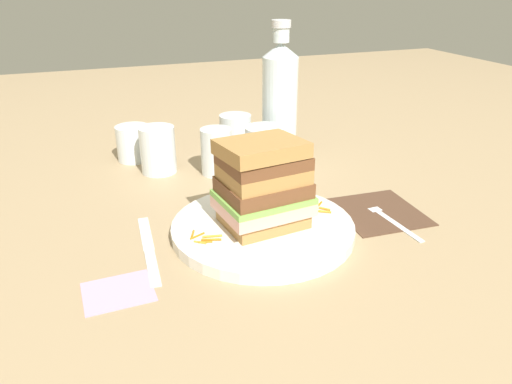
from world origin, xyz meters
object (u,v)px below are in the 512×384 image
object	(u,v)px
sandwich	(263,185)
empty_tumbler_1	(133,143)
water_bottle	(280,98)
main_plate	(263,228)
knife	(149,250)
napkin_dark	(378,211)
empty_tumbler_2	(235,134)
napkin_pink	(118,291)
empty_tumbler_0	(158,150)
fork	(386,215)
juice_glass	(265,151)
empty_tumbler_3	(216,151)

from	to	relation	value
sandwich	empty_tumbler_1	world-z (taller)	sandwich
water_bottle	empty_tumbler_1	xyz separation A→B (m)	(-0.30, 0.08, -0.09)
main_plate	knife	size ratio (longest dim) A/B	1.40
napkin_dark	empty_tumbler_2	size ratio (longest dim) A/B	1.68
napkin_dark	napkin_pink	world-z (taller)	same
water_bottle	empty_tumbler_0	size ratio (longest dim) A/B	3.03
napkin_dark	fork	distance (m)	0.02
knife	juice_glass	xyz separation A→B (m)	(0.27, 0.23, 0.04)
napkin_dark	knife	world-z (taller)	same
sandwich	empty_tumbler_2	bearing A→B (deg)	77.93
fork	empty_tumbler_2	distance (m)	0.41
water_bottle	empty_tumbler_0	world-z (taller)	water_bottle
sandwich	water_bottle	size ratio (longest dim) A/B	0.50
main_plate	empty_tumbler_3	xyz separation A→B (m)	(0.00, 0.26, 0.04)
empty_tumbler_0	sandwich	bearing A→B (deg)	-71.85
sandwich	fork	bearing A→B (deg)	-6.27
napkin_pink	water_bottle	bearing A→B (deg)	45.54
fork	empty_tumbler_2	size ratio (longest dim) A/B	1.93
knife	empty_tumbler_3	world-z (taller)	empty_tumbler_3
napkin_dark	empty_tumbler_0	bearing A→B (deg)	134.91
napkin_pink	empty_tumbler_1	bearing A→B (deg)	79.54
fork	water_bottle	size ratio (longest dim) A/B	0.59
napkin_dark	empty_tumbler_0	distance (m)	0.44
main_plate	empty_tumbler_0	bearing A→B (deg)	108.27
juice_glass	knife	bearing A→B (deg)	-139.36
fork	empty_tumbler_0	size ratio (longest dim) A/B	1.79
sandwich	napkin_pink	distance (m)	0.25
empty_tumbler_2	empty_tumbler_0	bearing A→B (deg)	-163.99
empty_tumbler_2	napkin_pink	size ratio (longest dim) A/B	0.99
water_bottle	empty_tumbler_2	distance (m)	0.13
main_plate	fork	size ratio (longest dim) A/B	1.68
fork	knife	size ratio (longest dim) A/B	0.83
main_plate	napkin_pink	size ratio (longest dim) A/B	3.24
empty_tumbler_0	water_bottle	bearing A→B (deg)	1.95
napkin_dark	napkin_pink	xyz separation A→B (m)	(-0.43, -0.08, -0.00)
empty_tumbler_0	juice_glass	bearing A→B (deg)	-18.73
main_plate	empty_tumbler_1	xyz separation A→B (m)	(-0.14, 0.40, 0.03)
main_plate	fork	bearing A→B (deg)	-6.35
knife	empty_tumbler_3	distance (m)	0.31
knife	juice_glass	world-z (taller)	juice_glass
juice_glass	empty_tumbler_1	xyz separation A→B (m)	(-0.24, 0.16, -0.00)
sandwich	juice_glass	xyz separation A→B (m)	(0.10, 0.24, -0.04)
fork	water_bottle	world-z (taller)	water_bottle
knife	water_bottle	distance (m)	0.47
knife	sandwich	bearing A→B (deg)	-3.04
empty_tumbler_0	napkin_pink	bearing A→B (deg)	-107.80
napkin_pink	sandwich	bearing A→B (deg)	18.88
sandwich	main_plate	bearing A→B (deg)	21.59
sandwich	empty_tumbler_1	xyz separation A→B (m)	(-0.14, 0.40, -0.05)
knife	napkin_pink	world-z (taller)	same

